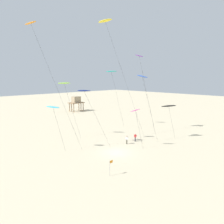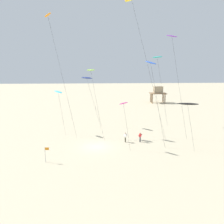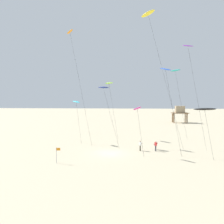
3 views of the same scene
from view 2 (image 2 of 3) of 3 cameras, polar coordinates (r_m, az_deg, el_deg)
ground_plane at (r=37.61m, az=-3.91°, el=-8.55°), size 260.00×260.00×0.00m
kite_cyan at (r=44.89m, az=-13.13°, el=4.78°), size 2.31×2.59×8.18m
kite_orange at (r=48.52m, az=-15.42°, el=21.51°), size 6.28×7.45×22.55m
kite_magenta at (r=35.40m, az=2.87°, el=1.95°), size 1.72×2.07×7.54m
kite_purple at (r=43.65m, az=14.63°, el=17.13°), size 3.62×3.93×18.18m
kite_lime at (r=49.89m, az=-5.27°, el=10.18°), size 3.25×3.84×12.05m
kite_black at (r=36.77m, az=18.19°, el=1.89°), size 3.02×2.53×7.42m
kite_navy at (r=42.27m, az=-6.23°, el=8.28°), size 4.33×4.74×10.84m
kite_blue at (r=37.72m, az=9.58°, el=11.65°), size 3.12×3.66×13.64m
kite_teal at (r=52.03m, az=11.11°, el=13.04°), size 3.22×4.14×14.77m
kite_flyer_nearest at (r=39.46m, az=3.32°, el=-6.20°), size 0.70×0.71×1.67m
kite_flyer_middle at (r=39.77m, az=6.96°, el=-6.12°), size 0.73×0.73×1.67m
stilt_house at (r=81.38m, az=11.28°, el=5.09°), size 5.45×3.67×5.70m
marker_flag at (r=32.63m, az=-15.95°, el=-9.40°), size 0.57×0.05×2.10m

